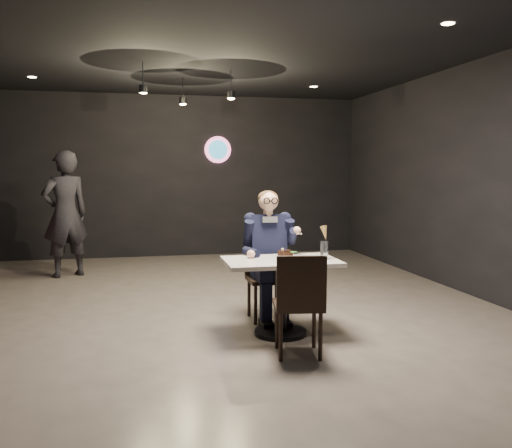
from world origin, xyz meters
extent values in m
plane|color=slate|center=(0.00, 0.00, 0.00)|extent=(9.00, 9.00, 0.00)
cube|color=black|center=(0.00, 2.00, 2.88)|extent=(1.40, 1.20, 0.36)
cube|color=silver|center=(0.66, -0.71, 0.38)|extent=(1.10, 0.70, 0.75)
cube|color=black|center=(0.66, -0.16, 0.46)|extent=(0.42, 0.46, 0.92)
cube|color=black|center=(0.66, -1.30, 0.46)|extent=(0.49, 0.52, 0.92)
cube|color=black|center=(0.66, -0.16, 0.72)|extent=(0.60, 0.80, 1.44)
cylinder|color=white|center=(0.71, -0.76, 0.76)|extent=(0.22, 0.22, 0.01)
cube|color=black|center=(0.68, -0.79, 0.80)|extent=(0.14, 0.13, 0.08)
ellipsoid|color=#368A2D|center=(0.74, -0.85, 0.84)|extent=(0.07, 0.04, 0.01)
cylinder|color=silver|center=(1.08, -0.77, 0.84)|extent=(0.08, 0.08, 0.17)
cone|color=tan|center=(1.09, -0.74, 1.00)|extent=(0.09, 0.09, 0.14)
imported|color=black|center=(-1.78, 2.83, 0.95)|extent=(0.83, 0.72, 1.91)
camera|label=1|loc=(-0.70, -5.76, 1.62)|focal=38.00mm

